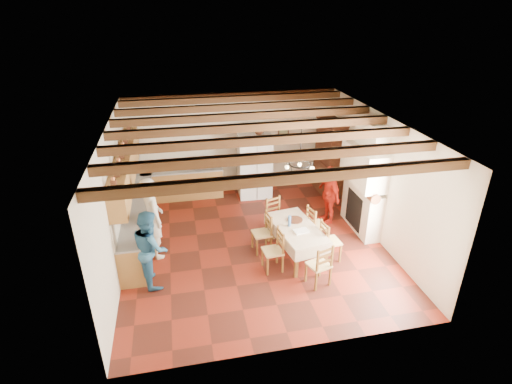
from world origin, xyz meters
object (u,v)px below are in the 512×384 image
chair_left_far (262,233)px  chair_end_far (276,217)px  chair_end_near (319,264)px  person_woman_red (329,194)px  microwave (203,163)px  person_man (153,218)px  chair_left_near (273,250)px  refrigerator (254,165)px  hutch (329,158)px  chair_right_near (331,241)px  chair_right_far (317,224)px  dining_table (296,230)px  person_woman_blue (151,248)px

chair_left_far → chair_end_far: size_ratio=1.00×
chair_left_far → chair_end_near: same height
person_woman_red → microwave: size_ratio=3.22×
person_man → chair_end_near: bearing=-136.0°
chair_left_far → microwave: (-1.04, 3.23, 0.56)m
chair_left_near → chair_end_far: same height
refrigerator → hutch: size_ratio=0.84×
chair_left_near → chair_right_near: (1.36, 0.11, 0.00)m
chair_right_far → chair_end_near: size_ratio=1.00×
hutch → person_man: hutch is taller
dining_table → chair_right_far: bearing=34.0°
dining_table → microwave: microwave is taller
refrigerator → chair_left_near: bearing=-93.7°
chair_right_near → person_woman_blue: person_woman_blue is taller
refrigerator → person_woman_red: size_ratio=1.20×
chair_right_far → person_woman_blue: size_ratio=0.58×
chair_left_far → person_man: (-2.40, 0.34, 0.48)m
chair_left_far → chair_right_near: (1.43, -0.64, 0.00)m
chair_right_near → chair_end_far: bearing=30.0°
chair_left_near → chair_right_far: (1.30, 0.86, 0.00)m
chair_left_far → chair_end_near: (0.88, -1.42, 0.00)m
hutch → chair_right_far: bearing=-118.2°
chair_end_near → person_woman_red: (1.11, 2.41, 0.31)m
hutch → chair_right_far: size_ratio=2.34×
refrigerator → chair_end_near: size_ratio=1.96×
chair_end_near → person_woman_red: bearing=-132.4°
chair_left_far → person_woman_red: 2.25m
refrigerator → person_man: 3.87m
person_man → person_woman_red: 4.44m
hutch → person_woman_blue: size_ratio=1.37×
chair_right_near → chair_right_far: size_ratio=1.00×
chair_end_near → chair_end_far: size_ratio=1.00×
refrigerator → person_woman_red: (1.55, -1.98, -0.16)m
refrigerator → microwave: bearing=171.9°
chair_end_near → microwave: (-1.92, 4.64, 0.56)m
refrigerator → person_man: person_man is taller
chair_left_near → chair_right_far: 1.56m
chair_left_near → chair_right_near: size_ratio=1.00×
chair_right_far → chair_end_far: size_ratio=1.00×
chair_left_near → chair_end_near: bearing=45.4°
chair_end_far → hutch: bearing=25.9°
chair_left_far → microwave: bearing=-168.2°
chair_right_far → chair_right_near: bearing=172.5°
dining_table → chair_left_near: chair_left_near is taller
hutch → chair_left_near: hutch is taller
chair_end_far → chair_right_near: bearing=-72.5°
dining_table → person_man: bearing=167.9°
refrigerator → chair_end_far: (0.08, -2.32, -0.46)m
person_woman_red → chair_left_far: bearing=-72.4°
chair_right_far → person_woman_blue: 3.90m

